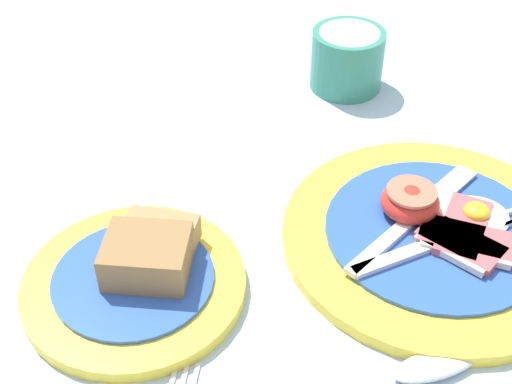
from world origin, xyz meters
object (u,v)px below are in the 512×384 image
object	(u,v)px
bread_plate	(139,274)
breakfast_plate	(436,234)
sugar_cup	(347,58)
teaspoon_by_saucer	(403,375)

from	to	relation	value
bread_plate	breakfast_plate	bearing A→B (deg)	-9.52
bread_plate	sugar_cup	distance (m)	0.37
bread_plate	teaspoon_by_saucer	bearing A→B (deg)	-45.58
teaspoon_by_saucer	bread_plate	bearing A→B (deg)	136.31
breakfast_plate	sugar_cup	bearing A→B (deg)	80.54
breakfast_plate	teaspoon_by_saucer	bearing A→B (deg)	-130.53
bread_plate	teaspoon_by_saucer	world-z (taller)	bread_plate
sugar_cup	teaspoon_by_saucer	world-z (taller)	sugar_cup
sugar_cup	teaspoon_by_saucer	bearing A→B (deg)	-110.67
bread_plate	sugar_cup	size ratio (longest dim) A/B	2.24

